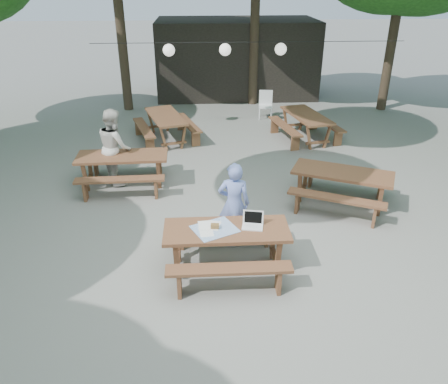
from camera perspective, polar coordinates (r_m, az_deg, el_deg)
name	(u,v)px	position (r m, az deg, el deg)	size (l,w,h in m)	color
ground	(255,233)	(8.25, 4.01, -5.42)	(80.00, 80.00, 0.00)	slate
pavilion	(236,58)	(17.73, 1.60, 17.14)	(6.00, 3.00, 2.80)	black
main_picnic_table	(226,248)	(7.14, 0.32, -7.29)	(2.00, 1.58, 0.75)	#56301E
picnic_table_nw	(124,170)	(10.13, -12.98, 2.84)	(2.02, 1.63, 0.75)	#56301E
picnic_table_ne	(341,187)	(9.38, 15.02, 0.57)	(2.39, 2.24, 0.75)	#56301E
picnic_table_far_w	(166,127)	(12.79, -7.54, 8.37)	(2.08, 2.29, 0.75)	#56301E
picnic_table_far_e	(306,126)	(12.98, 10.61, 8.42)	(1.96, 2.20, 0.75)	#56301E
woman	(234,204)	(7.63, 1.31, -1.55)	(0.56, 0.37, 1.54)	#7C92E3
second_person	(115,146)	(10.22, -14.06, 5.80)	(0.84, 0.65, 1.73)	silver
plastic_chair	(265,111)	(14.81, 5.42, 10.53)	(0.49, 0.49, 0.90)	white
laptop	(253,222)	(7.01, 3.78, -3.99)	(0.37, 0.32, 0.24)	white
tabletop_clutter	(214,228)	(6.94, -1.31, -4.75)	(0.82, 0.78, 0.08)	#3772BC
paper_lanterns	(226,50)	(13.09, 0.21, 18.12)	(9.00, 0.34, 0.38)	black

